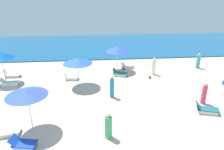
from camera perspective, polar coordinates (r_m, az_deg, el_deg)
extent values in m
cube|color=#165484|center=(29.18, -4.91, 8.13)|extent=(60.00, 12.84, 0.12)
cube|color=silver|center=(14.58, 24.87, -9.50)|extent=(1.13, 0.39, 0.23)
cube|color=silver|center=(15.04, 24.47, -8.40)|extent=(1.13, 0.39, 0.23)
cube|color=#1D656F|center=(14.74, 24.76, -8.45)|extent=(1.44, 1.01, 0.06)
cube|color=#1D656F|center=(14.51, 22.56, -7.67)|extent=(0.54, 0.70, 0.43)
cylinder|color=silver|center=(16.90, -9.13, 0.10)|extent=(0.05, 0.05, 1.92)
cone|color=blue|center=(16.49, -9.38, 3.86)|extent=(2.30, 2.30, 0.42)
cube|color=silver|center=(18.21, -10.98, -1.25)|extent=(1.00, 0.10, 0.21)
cube|color=silver|center=(18.70, -10.73, -0.58)|extent=(1.00, 0.10, 0.21)
cube|color=#DEF1C8|center=(18.40, -10.88, -0.53)|extent=(1.14, 0.70, 0.06)
cube|color=#DEF1C8|center=(18.42, -12.47, -0.04)|extent=(0.39, 0.62, 0.39)
cylinder|color=silver|center=(19.81, 1.46, 3.82)|extent=(0.05, 0.05, 1.91)
cone|color=blue|center=(19.46, 1.50, 7.18)|extent=(2.19, 2.19, 0.50)
cube|color=silver|center=(20.51, 4.84, 1.94)|extent=(0.99, 0.70, 0.25)
cube|color=silver|center=(20.85, 3.86, 2.33)|extent=(0.99, 0.70, 0.25)
cube|color=white|center=(20.62, 4.35, 2.54)|extent=(1.42, 1.24, 0.06)
cube|color=white|center=(20.15, 3.14, 2.80)|extent=(0.56, 0.63, 0.50)
cube|color=silver|center=(18.66, 2.15, -0.21)|extent=(1.03, 0.41, 0.22)
cube|color=silver|center=(19.15, 2.52, 0.40)|extent=(1.03, 0.41, 0.22)
cube|color=#0D7C55|center=(18.85, 2.35, 0.49)|extent=(1.35, 1.01, 0.06)
cube|color=#0D7C55|center=(18.90, 0.73, 1.19)|extent=(0.48, 0.67, 0.41)
cylinder|color=silver|center=(19.43, -27.47, 1.11)|extent=(0.05, 0.05, 2.12)
cone|color=blue|center=(19.05, -28.17, 4.78)|extent=(2.07, 2.07, 0.50)
cube|color=silver|center=(20.42, -25.61, -0.49)|extent=(1.19, 0.07, 0.20)
cube|color=silver|center=(20.85, -25.15, 0.04)|extent=(1.19, 0.07, 0.20)
cube|color=white|center=(20.59, -25.44, 0.10)|extent=(1.34, 0.62, 0.06)
cube|color=white|center=(20.74, -27.12, 0.71)|extent=(0.34, 0.57, 0.53)
cube|color=silver|center=(18.67, -26.16, -2.60)|extent=(1.21, 0.07, 0.26)
cube|color=silver|center=(19.08, -25.65, -1.97)|extent=(1.21, 0.07, 0.26)
cube|color=silver|center=(18.81, -25.98, -1.85)|extent=(1.36, 0.61, 0.06)
cube|color=silver|center=(19.00, -27.81, -1.38)|extent=(0.36, 0.56, 0.39)
cylinder|color=silver|center=(12.44, -21.47, -9.54)|extent=(0.05, 0.05, 2.13)
cone|color=blue|center=(11.86, -22.32, -4.42)|extent=(2.20, 2.20, 0.36)
cube|color=silver|center=(12.81, -26.96, -14.77)|extent=(1.24, 0.26, 0.19)
cube|color=silver|center=(13.27, -26.52, -13.30)|extent=(1.24, 0.26, 0.19)
cube|color=silver|center=(12.97, -26.84, -13.57)|extent=(1.49, 0.90, 0.06)
cube|color=silver|center=(11.61, -23.27, -18.26)|extent=(1.00, 0.23, 0.21)
cube|color=silver|center=(11.99, -21.99, -16.59)|extent=(1.00, 0.23, 0.21)
cube|color=#1943B6|center=(11.72, -22.71, -16.91)|extent=(1.23, 0.86, 0.06)
cube|color=#1943B6|center=(11.85, -25.12, -15.82)|extent=(0.48, 0.69, 0.38)
cylinder|color=white|center=(19.36, 11.31, 2.04)|extent=(0.49, 0.49, 1.37)
sphere|color=beige|center=(19.10, 11.50, 4.28)|extent=(0.25, 0.25, 0.25)
cylinder|color=#1E81C0|center=(15.00, -0.02, -3.66)|extent=(0.41, 0.41, 1.42)
sphere|color=tan|center=(14.66, -0.02, -0.83)|extent=(0.22, 0.22, 0.22)
cylinder|color=#F93E5F|center=(15.54, 23.81, -4.99)|extent=(0.45, 0.45, 1.31)
sphere|color=tan|center=(15.23, 24.26, -2.44)|extent=(0.24, 0.24, 0.24)
cylinder|color=#449ABB|center=(22.22, 22.48, 3.35)|extent=(0.53, 0.53, 1.30)
sphere|color=beige|center=(22.00, 22.78, 5.21)|extent=(0.24, 0.24, 0.24)
cylinder|color=#3B9E6B|center=(11.24, -1.00, -14.05)|extent=(0.51, 0.51, 1.29)
sphere|color=beige|center=(10.81, -1.02, -10.86)|extent=(0.24, 0.24, 0.24)
sphere|color=#E23739|center=(18.63, 10.29, -0.55)|extent=(0.26, 0.26, 0.26)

